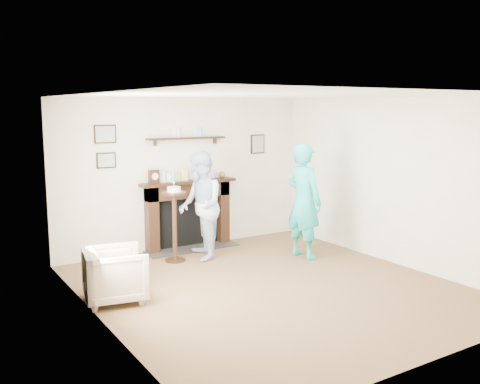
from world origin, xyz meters
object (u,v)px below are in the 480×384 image
Objects in this scene: man at (201,258)px; pedestal_table at (174,213)px; armchair at (116,301)px; woman at (303,257)px.

pedestal_table reaches higher than man.
pedestal_table is at bearing -38.06° from armchair.
pedestal_table is at bearing 55.59° from woman.
woman reaches higher than armchair.
man is at bearing -47.37° from armchair.
woman is 2.15m from pedestal_table.
pedestal_table is (-1.81, 0.88, 0.76)m from woman.
armchair is 3.18m from woman.
armchair is at bearing 87.09° from woman.
man is 1.36× the size of pedestal_table.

